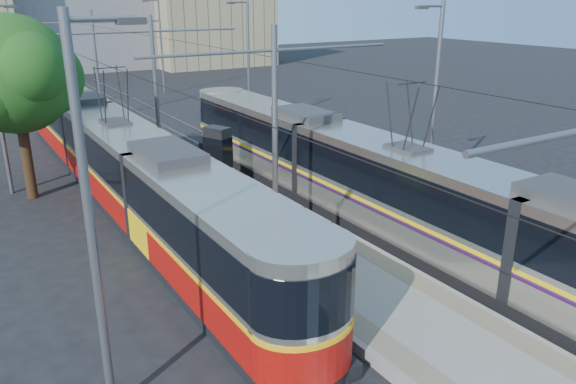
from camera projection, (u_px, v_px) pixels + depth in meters
ground at (440, 345)px, 13.85m from camera, size 160.00×160.00×0.00m
platform at (182, 169)px, 27.44m from camera, size 4.00×50.00×0.30m
tactile_strip_left at (153, 171)px, 26.67m from camera, size 0.70×50.00×0.01m
tactile_strip_right at (209, 162)px, 28.11m from camera, size 0.70×50.00×0.01m
rails at (182, 172)px, 27.48m from camera, size 8.71×70.00×0.03m
tram_left at (119, 161)px, 23.22m from camera, size 2.43×29.57×5.50m
tram_right at (405, 190)px, 19.30m from camera, size 2.43×31.07×5.50m
catenary at (201, 87)px, 23.71m from camera, size 9.20×70.00×7.00m
street_lamps at (149, 76)px, 29.32m from camera, size 15.18×38.22×8.00m
shelter at (218, 154)px, 24.60m from camera, size 1.09×1.32×2.50m
tree at (22, 76)px, 22.63m from camera, size 5.21×4.82×7.57m
building_centre at (77, 7)px, 65.88m from camera, size 18.36×14.28×13.85m
building_right at (208, 10)px, 68.17m from camera, size 14.28×10.20×12.97m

